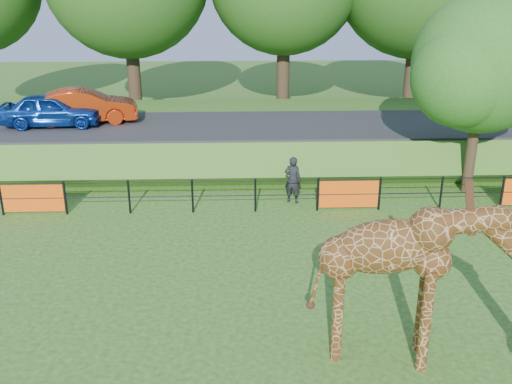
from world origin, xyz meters
TOP-DOWN VIEW (x-y plane):
  - ground at (0.00, 0.00)m, footprint 90.00×90.00m
  - giraffe at (3.07, 0.22)m, footprint 4.73×1.79m
  - perimeter_fence at (0.00, 8.00)m, footprint 28.07×0.10m
  - embankment at (0.00, 15.50)m, footprint 40.00×9.00m
  - road at (0.00, 14.00)m, footprint 40.00×5.00m
  - car_blue at (-8.00, 13.98)m, footprint 4.00×1.78m
  - car_red at (-6.83, 14.53)m, footprint 4.48×2.21m
  - visitor at (1.27, 8.78)m, footprint 0.68×0.58m
  - tree_east at (7.60, 9.63)m, footprint 5.40×4.71m

SIDE VIEW (x-z plane):
  - ground at x=0.00m, z-range 0.00..0.00m
  - perimeter_fence at x=0.00m, z-range 0.00..1.10m
  - embankment at x=0.00m, z-range 0.00..1.30m
  - visitor at x=1.27m, z-range 0.00..1.59m
  - road at x=0.00m, z-range 1.30..1.42m
  - giraffe at x=3.07m, z-range 0.00..3.33m
  - car_blue at x=-8.00m, z-range 1.42..2.76m
  - car_red at x=-6.83m, z-range 1.42..2.83m
  - tree_east at x=7.60m, z-range 0.90..7.66m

